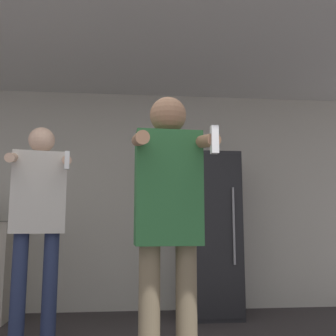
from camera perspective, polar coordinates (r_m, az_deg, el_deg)
The scene contains 5 objects.
wall_back at distance 4.49m, azimuth -8.68°, elevation -4.60°, with size 7.00×0.06×2.55m.
ceiling_slab at distance 3.43m, azimuth -9.61°, elevation 19.33°, with size 7.00×3.34×0.05m.
refrigerator at distance 4.22m, azimuth 6.22°, elevation -9.86°, with size 0.62×0.65×1.75m.
person_woman_foreground at distance 2.13m, azimuth 0.04°, elevation -7.12°, with size 0.45×0.49×1.73m.
person_man_side at distance 3.30m, azimuth -19.17°, elevation -6.14°, with size 0.55×0.54×1.80m.
Camera 1 is at (0.26, -1.62, 0.99)m, focal length 40.00 mm.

